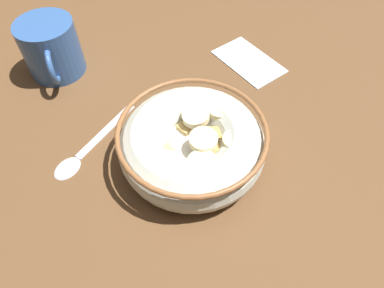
{
  "coord_description": "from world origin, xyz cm",
  "views": [
    {
      "loc": [
        23.97,
        -6.9,
        35.71
      ],
      "look_at": [
        0.0,
        0.0,
        3.0
      ],
      "focal_mm": 32.51,
      "sensor_mm": 36.0,
      "label": 1
    }
  ],
  "objects_px": {
    "cereal_bowl": "(192,144)",
    "coffee_mug": "(51,49)",
    "folded_napkin": "(249,61)",
    "spoon": "(80,154)"
  },
  "relations": [
    {
      "from": "cereal_bowl",
      "to": "coffee_mug",
      "type": "height_order",
      "value": "coffee_mug"
    },
    {
      "from": "cereal_bowl",
      "to": "folded_napkin",
      "type": "height_order",
      "value": "cereal_bowl"
    },
    {
      "from": "cereal_bowl",
      "to": "coffee_mug",
      "type": "relative_size",
      "value": 1.61
    },
    {
      "from": "spoon",
      "to": "coffee_mug",
      "type": "distance_m",
      "value": 0.18
    },
    {
      "from": "coffee_mug",
      "to": "folded_napkin",
      "type": "relative_size",
      "value": 0.99
    },
    {
      "from": "cereal_bowl",
      "to": "spoon",
      "type": "height_order",
      "value": "cereal_bowl"
    },
    {
      "from": "cereal_bowl",
      "to": "spoon",
      "type": "relative_size",
      "value": 1.45
    },
    {
      "from": "coffee_mug",
      "to": "folded_napkin",
      "type": "xyz_separation_m",
      "value": [
        0.06,
        0.29,
        -0.04
      ]
    },
    {
      "from": "cereal_bowl",
      "to": "spoon",
      "type": "xyz_separation_m",
      "value": [
        -0.04,
        -0.13,
        -0.03
      ]
    },
    {
      "from": "coffee_mug",
      "to": "folded_napkin",
      "type": "distance_m",
      "value": 0.3
    }
  ]
}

